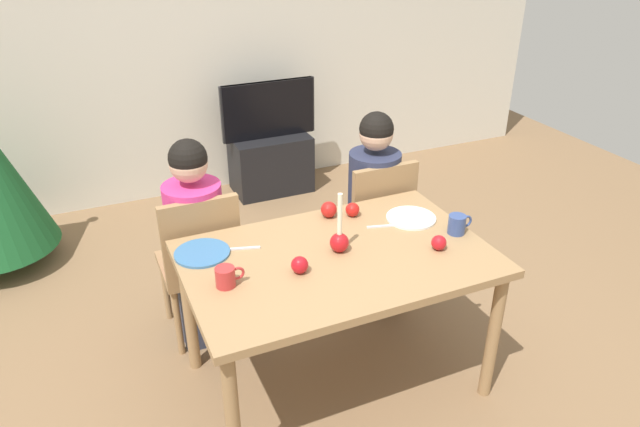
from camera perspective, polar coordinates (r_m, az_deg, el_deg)
The scene contains 20 objects.
ground_plane at distance 3.16m, azimuth 1.52°, elevation -15.70°, with size 7.68×7.68×0.00m, color brown.
back_wall at distance 4.85m, azimuth -12.06°, elevation 16.79°, with size 6.40×0.10×2.60m, color beige.
dining_table at distance 2.75m, azimuth 1.70°, elevation -5.54°, with size 1.40×0.90×0.75m.
chair_left at distance 3.18m, azimuth -11.55°, elevation -4.33°, with size 0.40×0.40×0.90m.
chair_right at distance 3.50m, azimuth 5.35°, elevation -0.70°, with size 0.40×0.40×0.90m.
person_left_child at distance 3.18m, azimuth -11.79°, elevation -3.17°, with size 0.30×0.30×1.17m.
person_right_child at distance 3.50m, azimuth 5.14°, elevation 0.36°, with size 0.30×0.30×1.17m.
tv_stand at distance 5.00m, azimuth -4.79°, elevation 4.87°, with size 0.64×0.40×0.48m, color black.
tv at distance 4.84m, azimuth -5.02°, elevation 10.01°, with size 0.79×0.05×0.46m.
candle_centerpiece at distance 2.70m, azimuth 1.89°, elevation -2.51°, with size 0.09×0.09×0.29m.
plate_left at distance 2.76m, azimuth -11.37°, elevation -3.78°, with size 0.26×0.26×0.01m, color teal.
plate_right at distance 3.04m, azimuth 8.83°, elevation -0.42°, with size 0.25×0.25×0.01m, color white.
mug_left at distance 2.50m, azimuth -9.10°, elevation -6.09°, with size 0.13×0.08×0.09m.
mug_right at distance 2.93m, azimuth 13.20°, elevation -1.02°, with size 0.13×0.08×0.10m.
fork_left at distance 2.77m, azimuth -7.68°, elevation -3.39°, with size 0.18×0.01×0.01m, color silver.
fork_right at distance 2.95m, azimuth 6.28°, elevation -1.22°, with size 0.18×0.01×0.01m, color silver.
apple_near_candle at distance 3.02m, azimuth 3.17°, elevation 0.38°, with size 0.07×0.07×0.07m, color red.
apple_by_left_plate at distance 2.56m, azimuth -1.99°, elevation -5.01°, with size 0.08×0.08×0.08m, color #B6131B.
apple_by_right_mug at distance 2.78m, azimuth 11.46°, elevation -2.79°, with size 0.07×0.07×0.07m, color red.
apple_far_edge at distance 3.01m, azimuth 0.86°, elevation 0.39°, with size 0.08×0.08×0.08m, color red.
Camera 1 is at (-1.00, -2.07, 2.17)m, focal length 32.96 mm.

